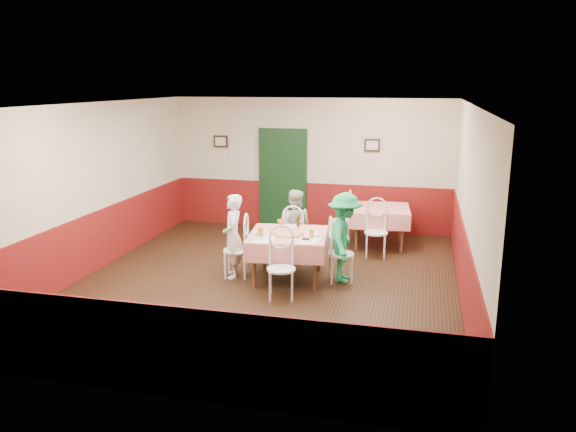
% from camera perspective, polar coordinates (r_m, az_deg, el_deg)
% --- Properties ---
extents(floor, '(7.00, 7.00, 0.00)m').
position_cam_1_polar(floor, '(9.07, -2.15, -6.69)').
color(floor, black).
rests_on(floor, ground).
extents(ceiling, '(7.00, 7.00, 0.00)m').
position_cam_1_polar(ceiling, '(8.52, -2.32, 11.28)').
color(ceiling, white).
rests_on(ceiling, back_wall).
extents(back_wall, '(6.00, 0.10, 2.80)m').
position_cam_1_polar(back_wall, '(12.04, 2.30, 5.25)').
color(back_wall, beige).
rests_on(back_wall, ground).
extents(front_wall, '(6.00, 0.10, 2.80)m').
position_cam_1_polar(front_wall, '(5.51, -12.16, -5.11)').
color(front_wall, beige).
rests_on(front_wall, ground).
extents(left_wall, '(0.10, 7.00, 2.80)m').
position_cam_1_polar(left_wall, '(9.92, -19.18, 2.71)').
color(left_wall, beige).
rests_on(left_wall, ground).
extents(right_wall, '(0.10, 7.00, 2.80)m').
position_cam_1_polar(right_wall, '(8.40, 17.89, 0.96)').
color(right_wall, beige).
rests_on(right_wall, ground).
extents(wainscot_back, '(6.00, 0.03, 1.00)m').
position_cam_1_polar(wainscot_back, '(12.19, 2.25, 1.05)').
color(wainscot_back, maroon).
rests_on(wainscot_back, ground).
extents(wainscot_front, '(6.00, 0.03, 1.00)m').
position_cam_1_polar(wainscot_front, '(5.87, -11.65, -13.43)').
color(wainscot_front, maroon).
rests_on(wainscot_front, ground).
extents(wainscot_left, '(0.03, 7.00, 1.00)m').
position_cam_1_polar(wainscot_left, '(10.10, -18.72, -2.31)').
color(wainscot_left, maroon).
rests_on(wainscot_left, ground).
extents(wainscot_right, '(0.03, 7.00, 1.00)m').
position_cam_1_polar(wainscot_right, '(8.63, 17.36, -4.87)').
color(wainscot_right, maroon).
rests_on(wainscot_right, ground).
extents(door, '(0.96, 0.06, 2.10)m').
position_cam_1_polar(door, '(12.18, -0.54, 3.69)').
color(door, black).
rests_on(door, ground).
extents(picture_left, '(0.32, 0.03, 0.26)m').
position_cam_1_polar(picture_left, '(12.48, -6.85, 7.54)').
color(picture_left, black).
rests_on(picture_left, back_wall).
extents(picture_right, '(0.32, 0.03, 0.26)m').
position_cam_1_polar(picture_right, '(11.75, 8.55, 7.12)').
color(picture_right, black).
rests_on(picture_right, back_wall).
extents(thermostat, '(0.10, 0.03, 0.10)m').
position_cam_1_polar(thermostat, '(12.49, -6.37, 5.94)').
color(thermostat, white).
rests_on(thermostat, back_wall).
extents(main_table, '(1.35, 1.35, 0.77)m').
position_cam_1_polar(main_table, '(9.08, -0.00, -4.14)').
color(main_table, red).
rests_on(main_table, ground).
extents(second_table, '(1.21, 1.21, 0.77)m').
position_cam_1_polar(second_table, '(11.07, 9.24, -1.08)').
color(second_table, red).
rests_on(second_table, ground).
extents(chair_left, '(0.48, 0.48, 0.90)m').
position_cam_1_polar(chair_left, '(9.19, -5.28, -3.49)').
color(chair_left, white).
rests_on(chair_left, ground).
extents(chair_right, '(0.51, 0.51, 0.90)m').
position_cam_1_polar(chair_right, '(9.00, 5.39, -3.87)').
color(chair_right, white).
rests_on(chair_right, ground).
extents(chair_far, '(0.47, 0.47, 0.90)m').
position_cam_1_polar(chair_far, '(9.87, 0.58, -2.24)').
color(chair_far, white).
rests_on(chair_far, ground).
extents(chair_near, '(0.51, 0.51, 0.90)m').
position_cam_1_polar(chair_near, '(8.26, -0.70, -5.43)').
color(chair_near, white).
rests_on(chair_near, ground).
extents(chair_second_a, '(0.45, 0.45, 0.90)m').
position_cam_1_polar(chair_second_a, '(11.12, 5.41, -0.49)').
color(chair_second_a, white).
rests_on(chair_second_a, ground).
extents(chair_second_b, '(0.45, 0.45, 0.90)m').
position_cam_1_polar(chair_second_b, '(10.32, 8.93, -1.70)').
color(chair_second_b, white).
rests_on(chair_second_b, ground).
extents(pizza, '(0.52, 0.52, 0.03)m').
position_cam_1_polar(pizza, '(8.92, 0.02, -1.79)').
color(pizza, '#B74723').
rests_on(pizza, main_table).
extents(plate_left, '(0.28, 0.28, 0.01)m').
position_cam_1_polar(plate_left, '(9.03, -2.73, -1.66)').
color(plate_left, white).
rests_on(plate_left, main_table).
extents(plate_right, '(0.28, 0.28, 0.01)m').
position_cam_1_polar(plate_right, '(8.91, 2.48, -1.87)').
color(plate_right, white).
rests_on(plate_right, main_table).
extents(plate_far, '(0.28, 0.28, 0.01)m').
position_cam_1_polar(plate_far, '(9.39, 0.40, -1.06)').
color(plate_far, white).
rests_on(plate_far, main_table).
extents(glass_a, '(0.09, 0.09, 0.15)m').
position_cam_1_polar(glass_a, '(8.75, -2.79, -1.70)').
color(glass_a, '#BF7219').
rests_on(glass_a, main_table).
extents(glass_b, '(0.08, 0.08, 0.13)m').
position_cam_1_polar(glass_b, '(8.73, 2.39, -1.81)').
color(glass_b, '#BF7219').
rests_on(glass_b, main_table).
extents(glass_c, '(0.08, 0.08, 0.13)m').
position_cam_1_polar(glass_c, '(9.36, -0.65, -0.73)').
color(glass_c, '#BF7219').
rests_on(glass_c, main_table).
extents(beer_bottle, '(0.06, 0.06, 0.20)m').
position_cam_1_polar(beer_bottle, '(9.34, 1.03, -0.57)').
color(beer_bottle, '#381C0A').
rests_on(beer_bottle, main_table).
extents(shaker_a, '(0.04, 0.04, 0.09)m').
position_cam_1_polar(shaker_a, '(8.61, -3.20, -2.18)').
color(shaker_a, silver).
rests_on(shaker_a, main_table).
extents(shaker_b, '(0.04, 0.04, 0.09)m').
position_cam_1_polar(shaker_b, '(8.57, -2.73, -2.24)').
color(shaker_b, silver).
rests_on(shaker_b, main_table).
extents(shaker_c, '(0.04, 0.04, 0.09)m').
position_cam_1_polar(shaker_c, '(8.69, -3.20, -2.02)').
color(shaker_c, '#B23319').
rests_on(shaker_c, main_table).
extents(menu_left, '(0.39, 0.46, 0.00)m').
position_cam_1_polar(menu_left, '(8.65, -2.45, -2.38)').
color(menu_left, white).
rests_on(menu_left, main_table).
extents(menu_right, '(0.34, 0.43, 0.00)m').
position_cam_1_polar(menu_right, '(8.60, 2.20, -2.49)').
color(menu_right, white).
rests_on(menu_right, main_table).
extents(wallet, '(0.12, 0.10, 0.02)m').
position_cam_1_polar(wallet, '(8.63, 1.81, -2.35)').
color(wallet, black).
rests_on(wallet, main_table).
extents(diner_left, '(0.46, 0.57, 1.38)m').
position_cam_1_polar(diner_left, '(9.14, -5.62, -2.05)').
color(diner_left, gray).
rests_on(diner_left, ground).
extents(diner_far, '(0.65, 0.51, 1.31)m').
position_cam_1_polar(diner_far, '(9.86, 0.62, -1.03)').
color(diner_far, gray).
rests_on(diner_far, ground).
extents(diner_right, '(0.60, 0.97, 1.44)m').
position_cam_1_polar(diner_right, '(8.92, 5.75, -2.21)').
color(diner_right, gray).
rests_on(diner_right, ground).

